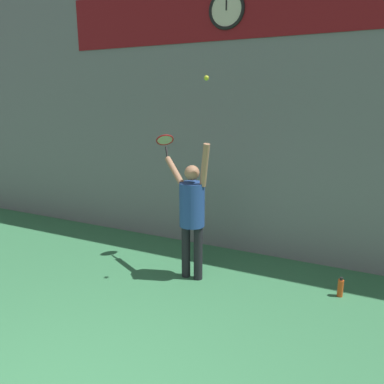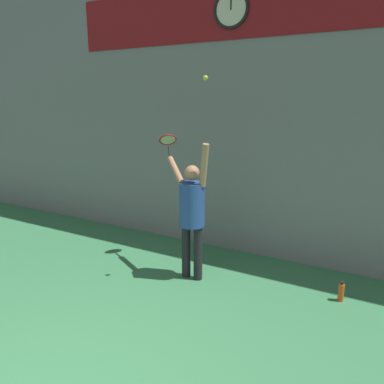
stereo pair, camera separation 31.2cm
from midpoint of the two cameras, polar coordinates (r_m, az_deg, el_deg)
back_wall at (r=6.34m, az=5.15°, el=12.93°), size 18.00×0.10×5.00m
sponsor_banner at (r=6.43m, az=5.24°, el=26.05°), size 6.34×0.02×0.89m
scoreboard_clock at (r=6.47m, az=3.75°, el=26.01°), size 0.59×0.05×0.59m
tennis_player at (r=5.38m, az=-1.70°, el=-2.73°), size 0.94×0.57×2.03m
tennis_racket at (r=5.97m, az=-5.64°, el=7.70°), size 0.37×0.37×0.37m
tennis_ball at (r=4.96m, az=0.33°, el=16.99°), size 0.06×0.06×0.06m
water_bottle at (r=5.53m, az=20.15°, el=-13.56°), size 0.08×0.08×0.28m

